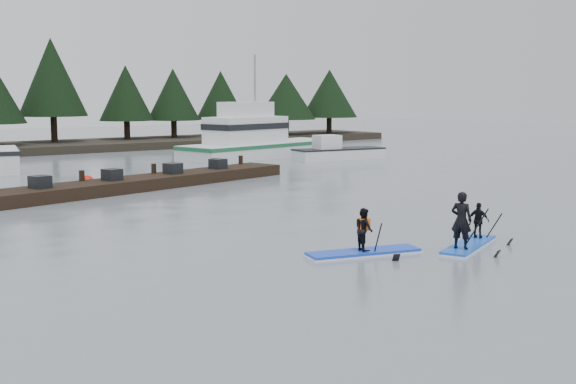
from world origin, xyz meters
TOP-DOWN VIEW (x-y plane):
  - ground at (0.00, 0.00)m, footprint 160.00×160.00m
  - fishing_boat_medium at (13.87, 28.23)m, footprint 13.08×6.17m
  - skiff at (17.18, 23.50)m, footprint 6.44×2.71m
  - floating_dock at (0.48, 17.49)m, footprint 16.21×5.86m
  - buoy_b at (-1.36, 20.21)m, footprint 0.60×0.60m
  - buoy_c at (13.33, 26.68)m, footprint 0.59×0.59m
  - buoy_d at (2.85, 19.25)m, footprint 0.61×0.61m
  - paddleboard_solo at (-1.01, 1.21)m, footprint 3.23×1.57m
  - paddleboard_duo at (1.88, 0.08)m, footprint 3.11×1.86m

SIDE VIEW (x-z plane):
  - ground at x=0.00m, z-range 0.00..0.00m
  - buoy_b at x=-1.36m, z-range -0.30..0.30m
  - buoy_c at x=13.33m, z-range -0.29..0.29m
  - buoy_d at x=2.85m, z-range -0.31..0.31m
  - floating_dock at x=0.48m, z-range 0.00..0.54m
  - skiff at x=17.18m, z-range 0.00..0.73m
  - paddleboard_solo at x=-1.01m, z-range -0.50..1.28m
  - fishing_boat_medium at x=13.87m, z-range -3.35..4.42m
  - paddleboard_duo at x=1.88m, z-range -0.55..1.68m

